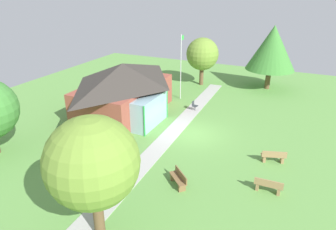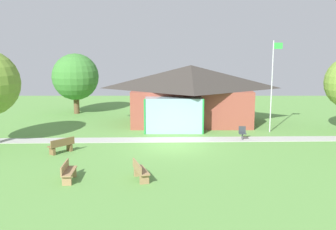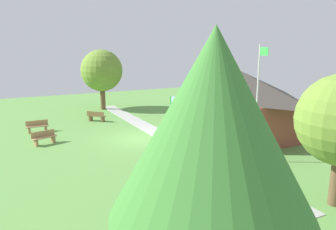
{
  "view_description": "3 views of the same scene",
  "coord_description": "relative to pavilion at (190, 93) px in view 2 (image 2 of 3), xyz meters",
  "views": [
    {
      "loc": [
        -19.1,
        -6.72,
        10.3
      ],
      "look_at": [
        -0.2,
        2.05,
        1.27
      ],
      "focal_mm": 32.28,
      "sensor_mm": 36.0,
      "label": 1
    },
    {
      "loc": [
        -0.28,
        -23.71,
        6.31
      ],
      "look_at": [
        -0.29,
        2.18,
        1.49
      ],
      "focal_mm": 44.2,
      "sensor_mm": 36.0,
      "label": 2
    },
    {
      "loc": [
        19.67,
        -7.5,
        6.2
      ],
      "look_at": [
        -0.03,
        2.07,
        1.42
      ],
      "focal_mm": 35.04,
      "sensor_mm": 36.0,
      "label": 3
    }
  ],
  "objects": [
    {
      "name": "bench_mid_left",
      "position": [
        -7.57,
        -8.18,
        -1.88
      ],
      "size": [
        1.35,
        1.39,
        0.84
      ],
      "rotation": [
        0.0,
        0.0,
        0.81
      ],
      "color": "brown",
      "rests_on": "ground_plane"
    },
    {
      "name": "patio_chair_lawn_spare",
      "position": [
        3.05,
        -5.17,
        -1.86
      ],
      "size": [
        0.46,
        0.46,
        0.86
      ],
      "rotation": [
        0.0,
        0.0,
        3.1
      ],
      "color": "#33383D",
      "rests_on": "ground_plane"
    },
    {
      "name": "tree_behind_pavilion_left",
      "position": [
        -9.41,
        4.2,
        0.83
      ],
      "size": [
        3.9,
        3.9,
        5.08
      ],
      "color": "brown",
      "rests_on": "ground_plane"
    },
    {
      "name": "ground_plane",
      "position": [
        -1.34,
        -6.78,
        -2.28
      ],
      "size": [
        44.0,
        44.0,
        0.0
      ],
      "primitive_type": "plane",
      "color": "#609947"
    },
    {
      "name": "bench_front_left",
      "position": [
        -6.11,
        -12.78,
        -1.88
      ],
      "size": [
        0.48,
        1.51,
        0.84
      ],
      "rotation": [
        0.0,
        0.0,
        4.74
      ],
      "color": "#9E7A51",
      "rests_on": "ground_plane"
    },
    {
      "name": "footpath",
      "position": [
        -1.34,
        -5.18,
        -2.26
      ],
      "size": [
        24.67,
        1.97,
        0.03
      ],
      "primitive_type": "cube",
      "rotation": [
        0.0,
        0.0,
        0.03
      ],
      "color": "#ADADA8",
      "rests_on": "ground_plane"
    },
    {
      "name": "pavilion",
      "position": [
        0.0,
        0.0,
        0.0
      ],
      "size": [
        9.62,
        6.84,
        4.36
      ],
      "color": "brown",
      "rests_on": "ground_plane"
    },
    {
      "name": "bench_front_center",
      "position": [
        -2.89,
        -12.64,
        -1.88
      ],
      "size": [
        0.88,
        1.56,
        0.84
      ],
      "rotation": [
        0.0,
        0.0,
        5.02
      ],
      "color": "#9E7A51",
      "rests_on": "ground_plane"
    },
    {
      "name": "flagpole",
      "position": [
        5.38,
        -2.86,
        1.1
      ],
      "size": [
        0.64,
        0.08,
        6.18
      ],
      "color": "silver",
      "rests_on": "ground_plane"
    }
  ]
}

